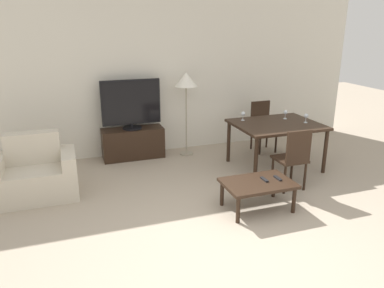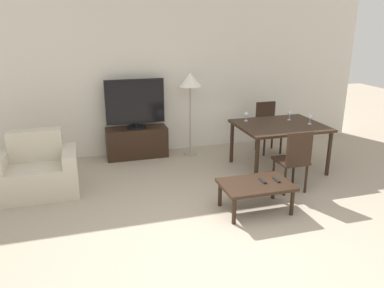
# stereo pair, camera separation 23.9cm
# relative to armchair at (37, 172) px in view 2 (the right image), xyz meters

# --- Properties ---
(ground_plane) EXTENTS (18.00, 18.00, 0.00)m
(ground_plane) POSITION_rel_armchair_xyz_m (1.96, -2.14, -0.31)
(ground_plane) COLOR tan
(wall_back) EXTENTS (7.94, 0.06, 2.70)m
(wall_back) POSITION_rel_armchair_xyz_m (1.96, 1.35, 1.04)
(wall_back) COLOR silver
(wall_back) RESTS_ON ground_plane
(armchair) EXTENTS (1.07, 0.68, 0.85)m
(armchair) POSITION_rel_armchair_xyz_m (0.00, 0.00, 0.00)
(armchair) COLOR beige
(armchair) RESTS_ON ground_plane
(tv_stand) EXTENTS (1.04, 0.39, 0.53)m
(tv_stand) POSITION_rel_armchair_xyz_m (1.52, 1.09, -0.04)
(tv_stand) COLOR black
(tv_stand) RESTS_ON ground_plane
(tv) EXTENTS (0.99, 0.32, 0.84)m
(tv) POSITION_rel_armchair_xyz_m (1.52, 1.08, 0.64)
(tv) COLOR black
(tv) RESTS_ON tv_stand
(coffee_table) EXTENTS (0.87, 0.58, 0.37)m
(coffee_table) POSITION_rel_armchair_xyz_m (2.64, -1.30, 0.02)
(coffee_table) COLOR black
(coffee_table) RESTS_ON ground_plane
(dining_table) EXTENTS (1.33, 1.07, 0.73)m
(dining_table) POSITION_rel_armchair_xyz_m (3.61, -0.10, 0.35)
(dining_table) COLOR black
(dining_table) RESTS_ON ground_plane
(dining_chair_near) EXTENTS (0.40, 0.40, 0.89)m
(dining_chair_near) POSITION_rel_armchair_xyz_m (3.38, -0.94, 0.19)
(dining_chair_near) COLOR black
(dining_chair_near) RESTS_ON ground_plane
(dining_chair_far) EXTENTS (0.40, 0.40, 0.89)m
(dining_chair_far) POSITION_rel_armchair_xyz_m (3.84, 0.74, 0.19)
(dining_chair_far) COLOR black
(dining_chair_far) RESTS_ON ground_plane
(floor_lamp) EXTENTS (0.38, 0.38, 1.45)m
(floor_lamp) POSITION_rel_armchair_xyz_m (2.45, 0.95, 0.97)
(floor_lamp) COLOR gray
(floor_lamp) RESTS_ON ground_plane
(remote_primary) EXTENTS (0.04, 0.15, 0.02)m
(remote_primary) POSITION_rel_armchair_xyz_m (2.92, -1.30, 0.08)
(remote_primary) COLOR black
(remote_primary) RESTS_ON coffee_table
(remote_secondary) EXTENTS (0.04, 0.15, 0.02)m
(remote_secondary) POSITION_rel_armchair_xyz_m (2.74, -1.28, 0.08)
(remote_secondary) COLOR black
(remote_secondary) RESTS_ON coffee_table
(wine_glass_left) EXTENTS (0.07, 0.07, 0.15)m
(wine_glass_left) POSITION_rel_armchair_xyz_m (4.07, -0.21, 0.53)
(wine_glass_left) COLOR silver
(wine_glass_left) RESTS_ON dining_table
(wine_glass_center) EXTENTS (0.07, 0.07, 0.15)m
(wine_glass_center) POSITION_rel_armchair_xyz_m (3.89, 0.11, 0.53)
(wine_glass_center) COLOR silver
(wine_glass_center) RESTS_ON dining_table
(wine_glass_right) EXTENTS (0.07, 0.07, 0.15)m
(wine_glass_right) POSITION_rel_armchair_xyz_m (3.18, 0.24, 0.53)
(wine_glass_right) COLOR silver
(wine_glass_right) RESTS_ON dining_table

